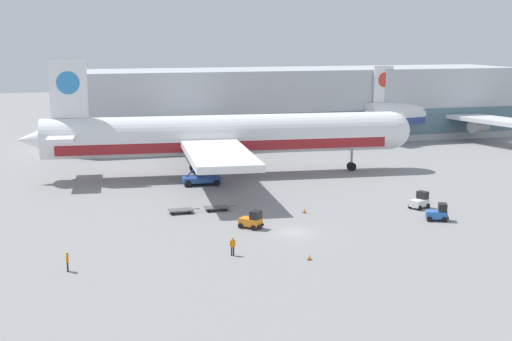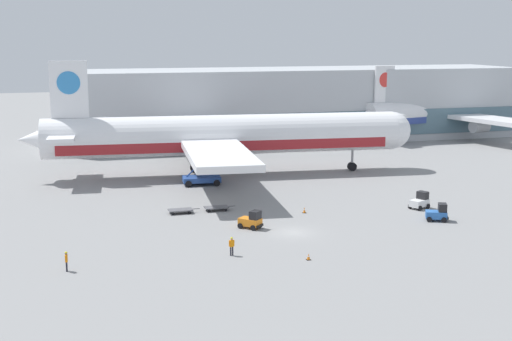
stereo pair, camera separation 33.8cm
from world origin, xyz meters
name	(u,v)px [view 1 (the left image)]	position (x,y,z in m)	size (l,w,h in m)	color
ground_plane	(293,233)	(0.00, 0.00, 0.00)	(400.00, 400.00, 0.00)	gray
terminal_building	(293,104)	(21.94, 64.39, 6.99)	(90.00, 18.20, 14.00)	#B2B7BC
airplane_main	(218,136)	(-0.54, 32.37, 5.84)	(58.05, 48.53, 17.00)	white
airplane_distant	(452,112)	(54.86, 59.83, 5.06)	(49.51, 42.06, 14.73)	white
scissor_lift_loader	(201,169)	(-4.36, 26.73, 2.17)	(5.45, 3.78, 5.75)	#284C99
baggage_tug_foreground	(252,220)	(-3.75, 2.81, 0.88)	(2.71, 2.75, 2.00)	orange
baggage_tug_mid	(420,201)	(18.15, 5.96, 0.88)	(2.81, 2.44, 2.00)	silver
baggage_tug_far	(438,213)	(17.21, 0.16, 0.88)	(2.79, 2.39, 2.00)	#2D66B7
baggage_dolly_lead	(181,210)	(-9.98, 11.39, 0.39)	(3.70, 1.50, 0.48)	#56565B
baggage_dolly_second	(217,207)	(-5.66, 11.50, 0.39)	(3.70, 1.50, 0.48)	#56565B
ground_crew_near	(67,260)	(-23.24, -6.40, 1.08)	(0.24, 0.57, 1.82)	black
ground_crew_far	(233,245)	(-8.13, -5.98, 1.08)	(0.56, 0.28, 1.82)	black
traffic_cone_near	(305,210)	(4.01, 7.63, 0.33)	(0.40, 0.40, 0.67)	black
traffic_cone_far	(309,257)	(-1.58, -9.17, 0.30)	(0.40, 0.40, 0.61)	black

